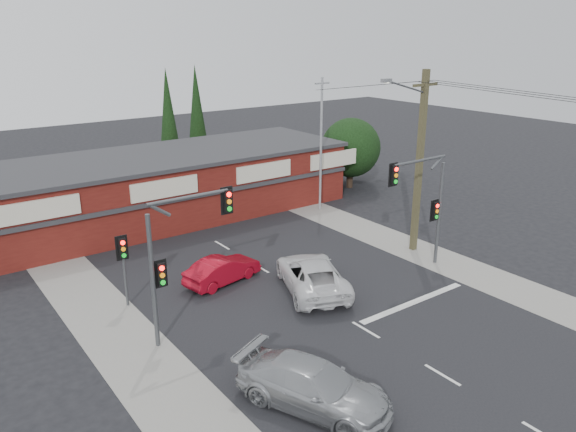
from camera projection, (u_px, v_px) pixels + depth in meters
ground at (334, 311)px, 24.98m from camera, size 120.00×120.00×0.00m
road_strip at (271, 274)px, 28.80m from camera, size 14.00×70.00×0.01m
verge_left at (107, 322)px, 24.03m from camera, size 3.00×70.00×0.02m
verge_right at (387, 239)px, 33.57m from camera, size 3.00×70.00×0.02m
stop_line at (413, 302)px, 25.79m from camera, size 6.50×0.35×0.01m
white_suv at (312, 275)px, 26.84m from camera, size 4.60×6.22×1.57m
silver_suv at (313, 386)px, 18.48m from camera, size 4.13×5.80×1.56m
red_sedan at (223, 270)px, 27.67m from camera, size 4.22×2.17×1.33m
lane_dashes at (335, 311)px, 24.96m from camera, size 0.12×37.56×0.01m
shop_building at (154, 187)px, 36.74m from camera, size 27.30×8.40×4.22m
tree_cluster at (349, 150)px, 44.11m from camera, size 5.90×5.10×5.50m
conifer_near at (168, 117)px, 43.57m from camera, size 1.80×1.80×9.25m
conifer_far at (197, 110)px, 47.06m from camera, size 1.80×1.80×9.25m
traffic_mast_left at (177, 248)px, 21.66m from camera, size 3.77×0.27×5.97m
traffic_mast_right at (426, 196)px, 28.35m from camera, size 3.96×0.27×5.97m
pedestal_signal at (123, 257)px, 24.77m from camera, size 0.55×0.27×3.38m
utility_pole at (418, 157)px, 30.25m from camera, size 4.38×0.59×10.00m
steel_pole at (321, 142)px, 37.72m from camera, size 1.20×0.16×9.00m
power_lines at (520, 98)px, 24.98m from camera, size 2.01×29.00×1.22m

